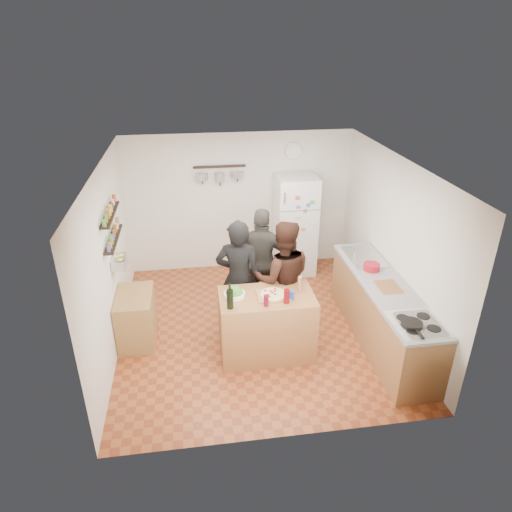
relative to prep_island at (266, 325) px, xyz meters
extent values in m
plane|color=brown|center=(-0.04, 0.61, -0.46)|extent=(4.20, 4.20, 0.00)
plane|color=white|center=(-0.04, 0.61, 2.04)|extent=(4.20, 4.20, 0.00)
plane|color=silver|center=(-0.04, 2.71, 0.79)|extent=(4.00, 0.00, 4.00)
plane|color=silver|center=(-2.04, 0.61, 0.79)|extent=(0.00, 4.20, 4.20)
plane|color=silver|center=(1.96, 0.61, 0.79)|extent=(0.00, 4.20, 4.20)
cube|color=#905D35|center=(0.00, 0.00, 0.00)|extent=(1.25, 0.72, 0.91)
cube|color=olive|center=(0.08, -0.02, 0.47)|extent=(0.42, 0.34, 0.02)
cylinder|color=beige|center=(0.08, -0.02, 0.48)|extent=(0.34, 0.34, 0.02)
cylinder|color=white|center=(-0.42, 0.05, 0.48)|extent=(0.28, 0.28, 0.06)
cylinder|color=black|center=(-0.50, -0.22, 0.58)|extent=(0.08, 0.08, 0.26)
cylinder|color=#57071E|center=(-0.05, -0.24, 0.53)|extent=(0.06, 0.06, 0.15)
cylinder|color=#5D070C|center=(0.22, -0.20, 0.55)|extent=(0.08, 0.08, 0.19)
cylinder|color=#9B5E41|center=(0.45, 0.05, 0.55)|extent=(0.06, 0.06, 0.19)
cylinder|color=#1B3999|center=(0.30, -0.12, 0.51)|extent=(0.07, 0.07, 0.12)
imported|color=black|center=(-0.31, 0.56, 0.43)|extent=(0.73, 0.57, 1.77)
imported|color=black|center=(0.31, 0.48, 0.42)|extent=(0.90, 0.73, 1.75)
imported|color=#33312D|center=(0.12, 1.09, 0.40)|extent=(1.08, 0.71, 1.71)
cube|color=#9E7042|center=(1.66, 0.06, -0.01)|extent=(0.63, 2.63, 0.90)
cube|color=white|center=(1.66, -0.89, 0.46)|extent=(0.60, 0.62, 0.02)
cylinder|color=black|center=(1.56, -0.92, 0.49)|extent=(0.25, 0.25, 0.05)
cube|color=silver|center=(1.66, 0.91, 0.46)|extent=(0.50, 0.80, 0.03)
cube|color=#9C6539|center=(1.66, -0.03, 0.46)|extent=(0.30, 0.40, 0.02)
cylinder|color=maroon|center=(1.61, 0.48, 0.51)|extent=(0.24, 0.24, 0.10)
cube|color=white|center=(0.91, 2.36, 0.45)|extent=(0.70, 0.68, 1.80)
cylinder|color=silver|center=(0.91, 2.69, 1.69)|extent=(0.30, 0.03, 0.30)
cube|color=black|center=(-1.97, 0.81, 1.04)|extent=(0.12, 1.00, 0.02)
cube|color=black|center=(-1.97, 0.81, 1.40)|extent=(0.12, 1.00, 0.02)
cube|color=silver|center=(-1.94, 0.81, 0.69)|extent=(0.18, 0.35, 0.14)
cube|color=olive|center=(-1.78, 0.57, -0.09)|extent=(0.50, 0.80, 0.73)
cube|color=black|center=(-0.39, 2.61, 1.49)|extent=(0.90, 0.04, 0.04)
camera|label=1|loc=(-0.88, -5.04, 3.55)|focal=32.00mm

